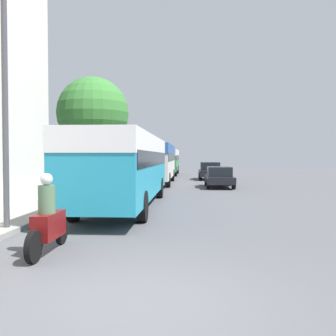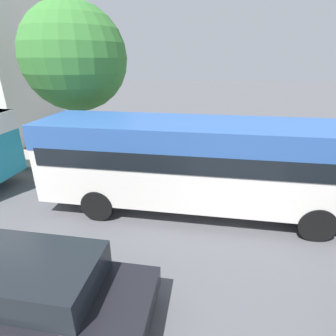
{
  "view_description": "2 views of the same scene",
  "coord_description": "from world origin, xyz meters",
  "px_view_note": "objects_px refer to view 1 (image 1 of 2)",
  "views": [
    {
      "loc": [
        0.64,
        -5.2,
        2.09
      ],
      "look_at": [
        -0.94,
        21.89,
        1.23
      ],
      "focal_mm": 40.0,
      "sensor_mm": 36.0,
      "label": 1
    },
    {
      "loc": [
        5.78,
        22.86,
        4.66
      ],
      "look_at": [
        -1.92,
        21.62,
        1.4
      ],
      "focal_mm": 28.0,
      "sensor_mm": 36.0,
      "label": 2
    }
  ],
  "objects_px": {
    "bus_lead": "(126,161)",
    "bus_third_in_line": "(166,158)",
    "car_far_curb": "(210,171)",
    "pedestrian_walking_away": "(97,173)",
    "bus_following": "(156,158)",
    "pedestrian_near_curb": "(66,178)",
    "car_crossing": "(219,177)",
    "motorcycle_behind_lead": "(48,222)"
  },
  "relations": [
    {
      "from": "bus_following",
      "to": "pedestrian_near_curb",
      "type": "relative_size",
      "value": 5.79
    },
    {
      "from": "pedestrian_near_curb",
      "to": "car_far_curb",
      "type": "bearing_deg",
      "value": 64.12
    },
    {
      "from": "bus_third_in_line",
      "to": "pedestrian_walking_away",
      "type": "bearing_deg",
      "value": -103.88
    },
    {
      "from": "motorcycle_behind_lead",
      "to": "car_far_curb",
      "type": "xyz_separation_m",
      "value": [
        4.82,
        25.6,
        0.12
      ]
    },
    {
      "from": "bus_third_in_line",
      "to": "pedestrian_walking_away",
      "type": "relative_size",
      "value": 6.03
    },
    {
      "from": "bus_following",
      "to": "car_crossing",
      "type": "relative_size",
      "value": 2.32
    },
    {
      "from": "motorcycle_behind_lead",
      "to": "car_far_curb",
      "type": "bearing_deg",
      "value": 79.33
    },
    {
      "from": "car_crossing",
      "to": "pedestrian_near_curb",
      "type": "xyz_separation_m",
      "value": [
        -7.87,
        -7.48,
        0.32
      ]
    },
    {
      "from": "bus_third_in_line",
      "to": "pedestrian_near_curb",
      "type": "height_order",
      "value": "bus_third_in_line"
    },
    {
      "from": "bus_third_in_line",
      "to": "pedestrian_near_curb",
      "type": "xyz_separation_m",
      "value": [
        -3.32,
        -23.78,
        -0.79
      ]
    },
    {
      "from": "bus_lead",
      "to": "car_far_curb",
      "type": "bearing_deg",
      "value": 76.52
    },
    {
      "from": "motorcycle_behind_lead",
      "to": "bus_lead",
      "type": "bearing_deg",
      "value": 86.56
    },
    {
      "from": "bus_lead",
      "to": "bus_third_in_line",
      "type": "bearing_deg",
      "value": 89.96
    },
    {
      "from": "bus_lead",
      "to": "bus_third_in_line",
      "type": "relative_size",
      "value": 1.19
    },
    {
      "from": "motorcycle_behind_lead",
      "to": "pedestrian_near_curb",
      "type": "xyz_separation_m",
      "value": [
        -2.87,
        9.75,
        0.36
      ]
    },
    {
      "from": "car_far_curb",
      "to": "bus_third_in_line",
      "type": "bearing_deg",
      "value": -61.18
    },
    {
      "from": "pedestrian_near_curb",
      "to": "pedestrian_walking_away",
      "type": "xyz_separation_m",
      "value": [
        -0.53,
        8.16,
        -0.11
      ]
    },
    {
      "from": "bus_lead",
      "to": "pedestrian_walking_away",
      "type": "distance_m",
      "value": 11.32
    },
    {
      "from": "motorcycle_behind_lead",
      "to": "pedestrian_walking_away",
      "type": "distance_m",
      "value": 18.24
    },
    {
      "from": "bus_lead",
      "to": "car_crossing",
      "type": "height_order",
      "value": "bus_lead"
    },
    {
      "from": "car_crossing",
      "to": "motorcycle_behind_lead",
      "type": "bearing_deg",
      "value": -106.17
    },
    {
      "from": "bus_following",
      "to": "pedestrian_walking_away",
      "type": "distance_m",
      "value": 4.59
    },
    {
      "from": "bus_third_in_line",
      "to": "car_far_curb",
      "type": "relative_size",
      "value": 2.16
    },
    {
      "from": "bus_third_in_line",
      "to": "pedestrian_walking_away",
      "type": "xyz_separation_m",
      "value": [
        -3.86,
        -15.61,
        -0.9
      ]
    },
    {
      "from": "bus_lead",
      "to": "pedestrian_near_curb",
      "type": "relative_size",
      "value": 6.36
    },
    {
      "from": "motorcycle_behind_lead",
      "to": "car_crossing",
      "type": "xyz_separation_m",
      "value": [
        5.0,
        17.24,
        0.04
      ]
    },
    {
      "from": "bus_following",
      "to": "pedestrian_near_curb",
      "type": "xyz_separation_m",
      "value": [
        -3.36,
        -10.38,
        -0.87
      ]
    },
    {
      "from": "bus_following",
      "to": "car_far_curb",
      "type": "relative_size",
      "value": 2.33
    },
    {
      "from": "bus_following",
      "to": "car_far_curb",
      "type": "bearing_deg",
      "value": 51.63
    },
    {
      "from": "pedestrian_near_curb",
      "to": "pedestrian_walking_away",
      "type": "distance_m",
      "value": 8.18
    },
    {
      "from": "bus_following",
      "to": "bus_lead",
      "type": "bearing_deg",
      "value": -90.25
    },
    {
      "from": "bus_lead",
      "to": "car_far_curb",
      "type": "distance_m",
      "value": 18.83
    },
    {
      "from": "bus_lead",
      "to": "bus_following",
      "type": "bearing_deg",
      "value": 89.75
    },
    {
      "from": "pedestrian_walking_away",
      "to": "bus_third_in_line",
      "type": "bearing_deg",
      "value": 76.12
    },
    {
      "from": "bus_following",
      "to": "motorcycle_behind_lead",
      "type": "relative_size",
      "value": 4.56
    },
    {
      "from": "car_crossing",
      "to": "bus_following",
      "type": "bearing_deg",
      "value": 147.23
    },
    {
      "from": "bus_third_in_line",
      "to": "motorcycle_behind_lead",
      "type": "bearing_deg",
      "value": -90.78
    },
    {
      "from": "motorcycle_behind_lead",
      "to": "car_crossing",
      "type": "relative_size",
      "value": 0.51
    },
    {
      "from": "car_crossing",
      "to": "car_far_curb",
      "type": "bearing_deg",
      "value": 91.22
    },
    {
      "from": "bus_following",
      "to": "motorcycle_behind_lead",
      "type": "bearing_deg",
      "value": -91.41
    },
    {
      "from": "bus_lead",
      "to": "bus_third_in_line",
      "type": "xyz_separation_m",
      "value": [
        0.02,
        26.21,
        -0.06
      ]
    },
    {
      "from": "bus_third_in_line",
      "to": "car_far_curb",
      "type": "distance_m",
      "value": 9.11
    }
  ]
}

